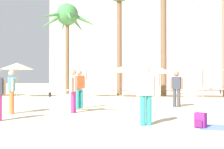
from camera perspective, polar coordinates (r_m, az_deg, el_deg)
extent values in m
plane|color=beige|center=(5.71, -7.66, -14.75)|extent=(120.00, 120.00, 0.00)
cube|color=pink|center=(39.57, 14.23, 10.93)|extent=(21.78, 9.74, 18.68)
cube|color=gray|center=(47.01, -2.07, 12.62)|extent=(14.62, 11.03, 24.40)
cylinder|color=brown|center=(21.86, 1.56, 6.92)|extent=(0.38, 0.38, 8.56)
cone|color=#428447|center=(24.17, 1.75, 15.06)|extent=(0.52, 2.38, 1.63)
cylinder|color=brown|center=(21.53, 10.76, 8.82)|extent=(0.44, 0.44, 9.88)
cylinder|color=brown|center=(23.79, -9.37, 4.25)|extent=(0.31, 0.31, 6.86)
sphere|color=#428447|center=(24.33, -9.35, 12.33)|extent=(1.88, 1.88, 1.88)
cone|color=#428447|center=(24.10, -5.70, 11.18)|extent=(2.31, 0.75, 1.41)
cone|color=#428447|center=(25.39, -7.33, 10.44)|extent=(1.20, 2.23, 1.52)
cone|color=#428447|center=(25.68, -10.03, 10.48)|extent=(1.38, 2.23, 1.39)
cone|color=#428447|center=(24.73, -12.65, 10.75)|extent=(2.26, 0.59, 1.52)
cone|color=#428447|center=(23.42, -12.64, 12.03)|extent=(1.85, 2.06, 1.05)
cone|color=#428447|center=(22.74, -8.89, 12.02)|extent=(1.23, 2.29, 1.33)
cylinder|color=gray|center=(20.45, -19.32, -1.11)|extent=(0.06, 0.06, 2.44)
cone|color=beige|center=(20.46, -19.30, 1.67)|extent=(2.33, 2.33, 0.46)
cylinder|color=gray|center=(19.06, 9.91, -1.67)|extent=(0.06, 0.06, 2.11)
cone|color=white|center=(19.07, 9.91, 0.86)|extent=(2.19, 2.19, 0.43)
cylinder|color=gray|center=(19.48, -5.37, -1.13)|extent=(0.06, 0.06, 2.47)
cone|color=beige|center=(19.50, -5.37, 1.82)|extent=(2.06, 2.06, 0.46)
cylinder|color=gray|center=(19.11, 2.30, -1.54)|extent=(0.06, 0.06, 2.20)
cone|color=beige|center=(19.12, 2.30, 1.09)|extent=(2.76, 2.76, 0.45)
cylinder|color=gray|center=(19.48, 18.52, -1.28)|extent=(0.06, 0.06, 2.35)
cone|color=white|center=(19.49, 18.51, 1.52)|extent=(2.76, 2.76, 0.44)
cube|color=#791F6D|center=(7.99, 18.09, -9.13)|extent=(0.35, 0.33, 0.42)
cube|color=#611957|center=(7.90, 17.72, -9.85)|extent=(0.20, 0.18, 0.18)
cylinder|color=#B7337F|center=(10.99, -7.99, -5.70)|extent=(0.16, 0.16, 0.85)
cylinder|color=#B7337F|center=(10.80, -8.26, -5.79)|extent=(0.16, 0.16, 0.85)
cube|color=beige|center=(10.86, -8.12, -1.88)|extent=(0.23, 0.40, 0.62)
sphere|color=tan|center=(10.86, -8.11, 0.50)|extent=(0.25, 0.25, 0.24)
cylinder|color=tan|center=(11.10, -7.78, -2.03)|extent=(0.10, 0.10, 0.59)
cylinder|color=tan|center=(10.62, -8.47, -2.09)|extent=(0.10, 0.10, 0.59)
ellipsoid|color=beige|center=(11.16, -7.75, -3.18)|extent=(2.76, 0.52, 0.30)
ellipsoid|color=#5530A5|center=(11.16, -7.75, -3.18)|extent=(2.77, 0.55, 0.27)
cube|color=black|center=(11.56, -12.89, -4.15)|extent=(0.12, 0.03, 0.19)
cube|color=black|center=(13.42, 21.81, -3.38)|extent=(0.02, 0.11, 0.18)
cylinder|color=#3D3D42|center=(13.29, 12.98, -4.80)|extent=(0.20, 0.20, 0.86)
cylinder|color=#3D3D42|center=(13.25, 13.83, -4.81)|extent=(0.20, 0.20, 0.86)
cube|color=#333842|center=(13.24, 13.40, -1.71)|extent=(0.45, 0.34, 0.58)
sphere|color=#936B51|center=(13.24, 13.39, 0.15)|extent=(0.31, 0.31, 0.24)
cylinder|color=#936B51|center=(13.29, 12.34, -1.86)|extent=(0.13, 0.13, 0.55)
cylinder|color=#936B51|center=(13.19, 14.46, -1.86)|extent=(0.13, 0.13, 0.55)
cylinder|color=teal|center=(7.98, 6.49, -7.52)|extent=(0.22, 0.22, 0.87)
cylinder|color=teal|center=(8.07, 7.75, -7.44)|extent=(0.22, 0.22, 0.87)
cube|color=white|center=(7.97, 7.11, -2.14)|extent=(0.46, 0.38, 0.62)
sphere|color=beige|center=(7.97, 7.11, 1.09)|extent=(0.32, 0.32, 0.24)
cylinder|color=beige|center=(7.86, 5.51, -2.42)|extent=(0.13, 0.13, 0.59)
cylinder|color=beige|center=(8.10, 8.66, -2.36)|extent=(0.13, 0.13, 0.59)
cylinder|color=tan|center=(9.40, -21.64, -2.47)|extent=(0.13, 0.13, 0.53)
cylinder|color=orange|center=(11.15, -20.27, -5.50)|extent=(0.22, 0.22, 0.89)
cylinder|color=orange|center=(11.35, -20.41, -5.41)|extent=(0.22, 0.22, 0.89)
cube|color=#4CB2DB|center=(11.22, -20.32, -1.83)|extent=(0.41, 0.45, 0.53)
sphere|color=#D1A889|center=(11.21, -20.32, 0.25)|extent=(0.33, 0.33, 0.24)
cylinder|color=#D1A889|center=(10.97, -20.14, -2.05)|extent=(0.14, 0.14, 0.51)
cylinder|color=#D1A889|center=(11.46, -20.50, -1.99)|extent=(0.14, 0.14, 0.51)
cylinder|color=teal|center=(12.46, -6.50, -4.97)|extent=(0.23, 0.23, 0.91)
cylinder|color=teal|center=(12.34, -7.25, -5.01)|extent=(0.23, 0.23, 0.91)
cube|color=orange|center=(12.37, -6.87, -1.54)|extent=(0.43, 0.45, 0.58)
sphere|color=tan|center=(12.37, -6.87, 0.44)|extent=(0.34, 0.34, 0.24)
cylinder|color=tan|center=(12.52, -5.94, -1.70)|extent=(0.14, 0.14, 0.55)
cylinder|color=tan|center=(12.22, -7.81, -1.72)|extent=(0.14, 0.14, 0.55)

